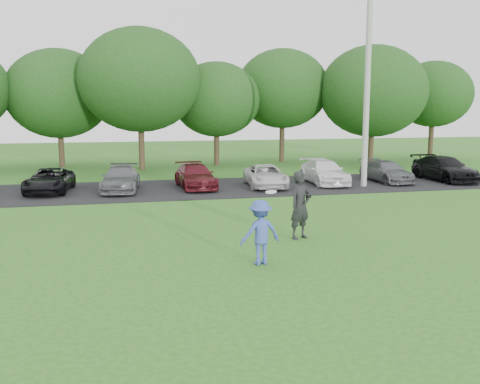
% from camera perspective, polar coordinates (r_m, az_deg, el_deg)
% --- Properties ---
extents(ground, '(100.00, 100.00, 0.00)m').
position_cam_1_polar(ground, '(13.14, 3.54, -7.95)').
color(ground, '#27681D').
rests_on(ground, ground).
extents(parking_lot, '(32.00, 6.50, 0.03)m').
position_cam_1_polar(parking_lot, '(25.58, -4.89, 0.40)').
color(parking_lot, black).
rests_on(parking_lot, ground).
extents(utility_pole, '(0.28, 0.28, 10.31)m').
position_cam_1_polar(utility_pole, '(26.58, 13.44, 11.62)').
color(utility_pole, '#A5A49F').
rests_on(utility_pole, ground).
extents(frisbee_player, '(1.13, 0.79, 1.84)m').
position_cam_1_polar(frisbee_player, '(13.13, 2.17, -4.31)').
color(frisbee_player, '#3B50A6').
rests_on(frisbee_player, ground).
extents(camera_bystander, '(0.86, 0.75, 1.99)m').
position_cam_1_polar(camera_bystander, '(15.74, 6.45, -1.41)').
color(camera_bystander, black).
rests_on(camera_bystander, ground).
extents(parked_cars, '(28.69, 4.78, 1.26)m').
position_cam_1_polar(parked_cars, '(25.51, -3.69, 1.70)').
color(parked_cars, white).
rests_on(parked_cars, parking_lot).
extents(tree_row, '(42.39, 9.85, 8.64)m').
position_cam_1_polar(tree_row, '(35.18, -4.90, 10.73)').
color(tree_row, '#38281C').
rests_on(tree_row, ground).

